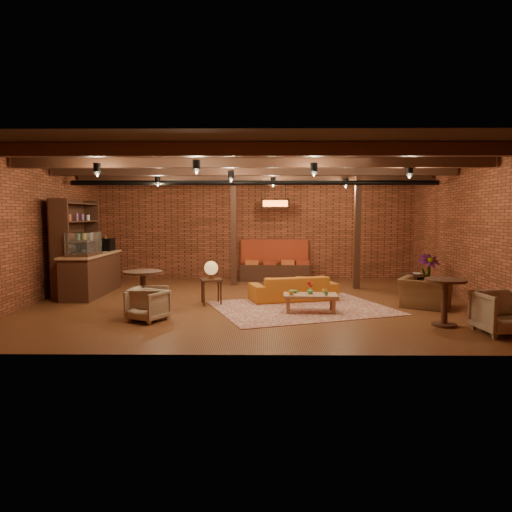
{
  "coord_description": "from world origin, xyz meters",
  "views": [
    {
      "loc": [
        0.18,
        -10.41,
        2.01
      ],
      "look_at": [
        0.06,
        0.2,
        1.06
      ],
      "focal_mm": 32.0,
      "sensor_mm": 36.0,
      "label": 1
    }
  ],
  "objects_px": {
    "side_table_lamp": "(211,271)",
    "armchair_b": "(147,304)",
    "armchair_far": "(502,311)",
    "round_table_right": "(445,295)",
    "sofa": "(293,288)",
    "coffee_table": "(310,296)",
    "plant_tall": "(429,234)",
    "armchair_right": "(425,288)",
    "round_table_left": "(143,284)",
    "side_table_book": "(414,275)",
    "armchair_a": "(148,301)"
  },
  "relations": [
    {
      "from": "armchair_right",
      "to": "armchair_a",
      "type": "bearing_deg",
      "value": 43.36
    },
    {
      "from": "coffee_table",
      "to": "round_table_right",
      "type": "relative_size",
      "value": 1.31
    },
    {
      "from": "side_table_lamp",
      "to": "armchair_far",
      "type": "distance_m",
      "value": 5.81
    },
    {
      "from": "coffee_table",
      "to": "armchair_b",
      "type": "height_order",
      "value": "armchair_b"
    },
    {
      "from": "armchair_right",
      "to": "armchair_far",
      "type": "height_order",
      "value": "armchair_right"
    },
    {
      "from": "sofa",
      "to": "plant_tall",
      "type": "distance_m",
      "value": 3.77
    },
    {
      "from": "side_table_lamp",
      "to": "round_table_left",
      "type": "relative_size",
      "value": 1.15
    },
    {
      "from": "side_table_lamp",
      "to": "sofa",
      "type": "bearing_deg",
      "value": 14.5
    },
    {
      "from": "side_table_book",
      "to": "plant_tall",
      "type": "distance_m",
      "value": 1.1
    },
    {
      "from": "armchair_far",
      "to": "armchair_b",
      "type": "bearing_deg",
      "value": 166.43
    },
    {
      "from": "side_table_book",
      "to": "armchair_b",
      "type": "bearing_deg",
      "value": -153.42
    },
    {
      "from": "round_table_left",
      "to": "armchair_a",
      "type": "distance_m",
      "value": 0.66
    },
    {
      "from": "sofa",
      "to": "coffee_table",
      "type": "distance_m",
      "value": 1.37
    },
    {
      "from": "armchair_far",
      "to": "armchair_right",
      "type": "bearing_deg",
      "value": 97.53
    },
    {
      "from": "sofa",
      "to": "armchair_right",
      "type": "relative_size",
      "value": 2.02
    },
    {
      "from": "side_table_lamp",
      "to": "armchair_b",
      "type": "bearing_deg",
      "value": -122.12
    },
    {
      "from": "armchair_a",
      "to": "side_table_book",
      "type": "xyz_separation_m",
      "value": [
        6.11,
        2.77,
        0.14
      ]
    },
    {
      "from": "sofa",
      "to": "armchair_a",
      "type": "xyz_separation_m",
      "value": [
        -2.96,
        -1.87,
        0.04
      ]
    },
    {
      "from": "round_table_left",
      "to": "coffee_table",
      "type": "bearing_deg",
      "value": -0.47
    },
    {
      "from": "armchair_right",
      "to": "coffee_table",
      "type": "bearing_deg",
      "value": 44.37
    },
    {
      "from": "round_table_right",
      "to": "plant_tall",
      "type": "bearing_deg",
      "value": 74.91
    },
    {
      "from": "round_table_right",
      "to": "armchair_far",
      "type": "xyz_separation_m",
      "value": [
        0.74,
        -0.56,
        -0.18
      ]
    },
    {
      "from": "sofa",
      "to": "armchair_a",
      "type": "height_order",
      "value": "armchair_a"
    },
    {
      "from": "round_table_right",
      "to": "round_table_left",
      "type": "bearing_deg",
      "value": 168.53
    },
    {
      "from": "armchair_right",
      "to": "plant_tall",
      "type": "relative_size",
      "value": 0.32
    },
    {
      "from": "round_table_left",
      "to": "armchair_right",
      "type": "relative_size",
      "value": 0.86
    },
    {
      "from": "coffee_table",
      "to": "side_table_book",
      "type": "relative_size",
      "value": 1.85
    },
    {
      "from": "side_table_lamp",
      "to": "round_table_left",
      "type": "height_order",
      "value": "side_table_lamp"
    },
    {
      "from": "armchair_right",
      "to": "sofa",
      "type": "bearing_deg",
      "value": 16.69
    },
    {
      "from": "round_table_right",
      "to": "side_table_book",
      "type": "bearing_deg",
      "value": 80.36
    },
    {
      "from": "armchair_right",
      "to": "round_table_right",
      "type": "bearing_deg",
      "value": 114.87
    },
    {
      "from": "side_table_book",
      "to": "plant_tall",
      "type": "bearing_deg",
      "value": -15.66
    },
    {
      "from": "sofa",
      "to": "armchair_b",
      "type": "relative_size",
      "value": 3.09
    },
    {
      "from": "armchair_right",
      "to": "side_table_book",
      "type": "bearing_deg",
      "value": -67.82
    },
    {
      "from": "armchair_b",
      "to": "armchair_far",
      "type": "distance_m",
      "value": 6.3
    },
    {
      "from": "side_table_book",
      "to": "plant_tall",
      "type": "height_order",
      "value": "plant_tall"
    },
    {
      "from": "armchair_b",
      "to": "armchair_far",
      "type": "xyz_separation_m",
      "value": [
        6.24,
        -0.91,
        0.07
      ]
    },
    {
      "from": "sofa",
      "to": "round_table_right",
      "type": "distance_m",
      "value": 3.59
    },
    {
      "from": "side_table_lamp",
      "to": "plant_tall",
      "type": "relative_size",
      "value": 0.32
    },
    {
      "from": "sofa",
      "to": "armchair_far",
      "type": "distance_m",
      "value": 4.51
    },
    {
      "from": "armchair_right",
      "to": "armchair_far",
      "type": "bearing_deg",
      "value": 135.95
    },
    {
      "from": "coffee_table",
      "to": "side_table_lamp",
      "type": "distance_m",
      "value": 2.34
    },
    {
      "from": "armchair_a",
      "to": "round_table_right",
      "type": "xyz_separation_m",
      "value": [
        5.54,
        -0.61,
        0.24
      ]
    },
    {
      "from": "armchair_a",
      "to": "round_table_right",
      "type": "distance_m",
      "value": 5.58
    },
    {
      "from": "side_table_lamp",
      "to": "side_table_book",
      "type": "bearing_deg",
      "value": 15.36
    },
    {
      "from": "coffee_table",
      "to": "round_table_right",
      "type": "distance_m",
      "value": 2.6
    },
    {
      "from": "armchair_b",
      "to": "plant_tall",
      "type": "bearing_deg",
      "value": 52.73
    },
    {
      "from": "armchair_far",
      "to": "plant_tall",
      "type": "xyz_separation_m",
      "value": [
        0.14,
        3.85,
        1.14
      ]
    },
    {
      "from": "round_table_right",
      "to": "plant_tall",
      "type": "distance_m",
      "value": 3.54
    },
    {
      "from": "armchair_right",
      "to": "side_table_book",
      "type": "relative_size",
      "value": 1.64
    }
  ]
}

